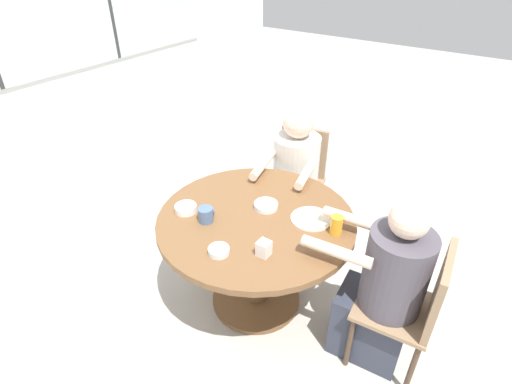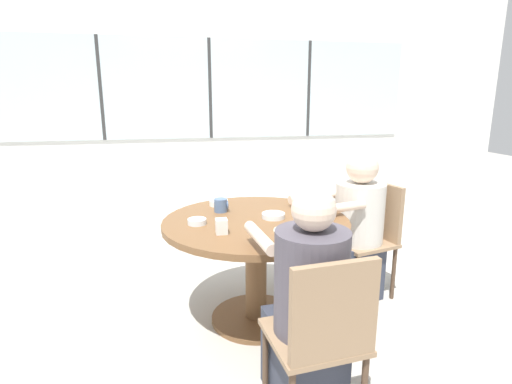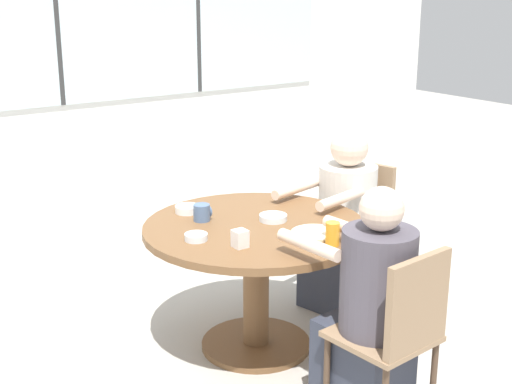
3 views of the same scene
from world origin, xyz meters
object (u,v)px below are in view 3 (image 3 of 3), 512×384
object	(u,v)px
coffee_mug	(202,213)
milk_carton_small	(240,239)
chair_for_woman_green_shirt	(399,326)
chair_for_man_blue_shirt	(359,218)
bowl_cereal	(187,209)
person_woman_green_shirt	(370,316)
juice_glass	(332,234)
bowl_fruit	(273,218)
person_man_blue_shirt	(343,228)
bowl_white_shallow	(196,237)

from	to	relation	value
coffee_mug	milk_carton_small	size ratio (longest dim) A/B	1.10
chair_for_woman_green_shirt	coffee_mug	xyz separation A→B (m)	(-0.28, 1.18, 0.25)
chair_for_woman_green_shirt	milk_carton_small	size ratio (longest dim) A/B	9.84
chair_for_man_blue_shirt	bowl_cereal	distance (m)	1.17
person_woman_green_shirt	bowl_cereal	xyz separation A→B (m)	(-0.27, 1.18, 0.24)
chair_for_woman_green_shirt	coffee_mug	distance (m)	1.24
coffee_mug	juice_glass	bearing A→B (deg)	-64.17
milk_carton_small	bowl_cereal	bearing A→B (deg)	84.85
bowl_fruit	person_man_blue_shirt	bearing A→B (deg)	14.94
person_man_blue_shirt	milk_carton_small	distance (m)	1.13
bowl_white_shallow	chair_for_man_blue_shirt	bearing A→B (deg)	10.42
bowl_cereal	bowl_fruit	world-z (taller)	bowl_cereal
person_man_blue_shirt	coffee_mug	size ratio (longest dim) A/B	11.55
bowl_fruit	bowl_white_shallow	bearing A→B (deg)	-176.83
person_woman_green_shirt	bowl_fruit	bearing A→B (deg)	81.68
bowl_white_shallow	bowl_cereal	distance (m)	0.45
person_woman_green_shirt	juice_glass	distance (m)	0.44
bowl_cereal	bowl_fruit	xyz separation A→B (m)	(0.31, -0.38, -0.00)
bowl_cereal	bowl_white_shallow	bearing A→B (deg)	-113.92
juice_glass	bowl_cereal	distance (m)	0.91
person_man_blue_shirt	person_woman_green_shirt	bearing A→B (deg)	131.08
chair_for_woman_green_shirt	bowl_cereal	xyz separation A→B (m)	(-0.28, 1.35, 0.23)
coffee_mug	bowl_white_shallow	bearing A→B (deg)	-126.44
chair_for_man_blue_shirt	bowl_cereal	xyz separation A→B (m)	(-1.14, 0.17, 0.23)
coffee_mug	bowl_white_shallow	xyz separation A→B (m)	(-0.18, -0.24, -0.03)
juice_glass	bowl_white_shallow	distance (m)	0.67
coffee_mug	milk_carton_small	distance (m)	0.45
person_woman_green_shirt	milk_carton_small	xyz separation A→B (m)	(-0.32, 0.57, 0.26)
milk_carton_small	bowl_white_shallow	bearing A→B (deg)	121.86
person_woman_green_shirt	person_man_blue_shirt	xyz separation A→B (m)	(0.70, 0.98, -0.00)
person_woman_green_shirt	bowl_white_shallow	distance (m)	0.93
chair_for_man_blue_shirt	bowl_fruit	bearing A→B (deg)	91.38
chair_for_man_blue_shirt	bowl_white_shallow	world-z (taller)	chair_for_man_blue_shirt
coffee_mug	bowl_cereal	distance (m)	0.17
milk_carton_small	coffee_mug	bearing A→B (deg)	83.26
person_woman_green_shirt	person_man_blue_shirt	bearing A→B (deg)	49.06
chair_for_woman_green_shirt	bowl_fruit	size ratio (longest dim) A/B	5.70
coffee_mug	chair_for_woman_green_shirt	bearing A→B (deg)	-76.48
milk_carton_small	bowl_fruit	distance (m)	0.43
chair_for_man_blue_shirt	bowl_fruit	world-z (taller)	chair_for_man_blue_shirt
person_man_blue_shirt	bowl_cereal	bearing A→B (deg)	64.81
chair_for_woman_green_shirt	juice_glass	distance (m)	0.57
person_woman_green_shirt	bowl_cereal	world-z (taller)	person_woman_green_shirt
chair_for_man_blue_shirt	coffee_mug	xyz separation A→B (m)	(-1.14, -0.00, 0.25)
juice_glass	bowl_fruit	world-z (taller)	juice_glass
chair_for_man_blue_shirt	bowl_cereal	world-z (taller)	chair_for_man_blue_shirt
chair_for_woman_green_shirt	bowl_cereal	distance (m)	1.40
person_woman_green_shirt	juice_glass	xyz separation A→B (m)	(0.06, 0.34, 0.28)
coffee_mug	juice_glass	xyz separation A→B (m)	(0.33, -0.68, 0.01)
coffee_mug	juice_glass	world-z (taller)	juice_glass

